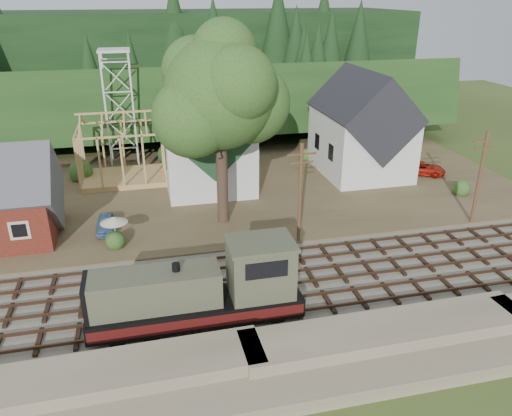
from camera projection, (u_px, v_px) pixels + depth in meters
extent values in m
plane|color=#384C1E|center=(219.00, 292.00, 32.19)|extent=(140.00, 140.00, 0.00)
cube|color=#7F7259|center=(247.00, 385.00, 24.60)|extent=(64.00, 5.00, 1.60)
cube|color=#726B5B|center=(219.00, 291.00, 32.16)|extent=(64.00, 11.00, 0.16)
cube|color=brown|center=(189.00, 190.00, 48.21)|extent=(64.00, 26.00, 0.30)
cube|color=#1E3F19|center=(171.00, 130.00, 69.70)|extent=(70.00, 28.96, 12.74)
cube|color=black|center=(164.00, 107.00, 83.98)|extent=(80.00, 20.00, 12.00)
cube|color=silver|center=(205.00, 150.00, 49.07)|extent=(8.00, 12.00, 6.40)
cube|color=#1A3A21|center=(204.00, 118.00, 47.79)|extent=(8.40, 12.96, 8.40)
cube|color=silver|center=(213.00, 110.00, 41.64)|extent=(2.40, 2.40, 4.00)
cone|color=#1A3A21|center=(211.00, 70.00, 40.32)|extent=(5.37, 5.37, 2.60)
cube|color=silver|center=(361.00, 142.00, 51.51)|extent=(8.00, 10.00, 6.40)
cube|color=black|center=(363.00, 112.00, 50.23)|extent=(8.40, 10.80, 8.40)
cube|color=tan|center=(125.00, 178.00, 50.37)|extent=(8.00, 6.00, 0.50)
cube|color=tan|center=(118.00, 112.00, 47.71)|extent=(8.00, 0.18, 0.18)
cube|color=silver|center=(106.00, 112.00, 51.89)|extent=(0.18, 0.18, 12.00)
cube|color=silver|center=(133.00, 111.00, 52.47)|extent=(0.18, 0.18, 12.00)
cube|color=silver|center=(107.00, 106.00, 54.39)|extent=(0.18, 0.18, 12.00)
cube|color=silver|center=(133.00, 105.00, 54.97)|extent=(0.18, 0.18, 12.00)
cube|color=silver|center=(114.00, 50.00, 51.04)|extent=(3.20, 3.20, 0.25)
cylinder|color=#38281E|center=(222.00, 176.00, 39.82)|extent=(0.90, 0.90, 8.00)
sphere|color=#30521E|center=(220.00, 94.00, 37.23)|extent=(8.40, 8.40, 8.40)
sphere|color=#30521E|center=(250.00, 103.00, 39.04)|extent=(6.40, 6.40, 6.40)
sphere|color=#30521E|center=(192.00, 118.00, 36.65)|extent=(6.00, 6.00, 6.00)
cylinder|color=#4C331E|center=(300.00, 196.00, 36.70)|extent=(0.28, 0.28, 8.00)
cube|color=#4C331E|center=(302.00, 154.00, 35.42)|extent=(2.20, 0.12, 0.12)
cube|color=#4C331E|center=(301.00, 162.00, 35.66)|extent=(1.80, 0.12, 0.12)
cylinder|color=#4C331E|center=(479.00, 180.00, 39.82)|extent=(0.28, 0.28, 8.00)
cube|color=#4C331E|center=(487.00, 141.00, 38.55)|extent=(2.20, 0.12, 0.12)
cube|color=#4C331E|center=(485.00, 149.00, 38.79)|extent=(1.80, 0.12, 0.12)
cube|color=black|center=(197.00, 319.00, 29.01)|extent=(11.97, 2.49, 0.35)
cube|color=black|center=(197.00, 308.00, 28.72)|extent=(11.97, 2.89, 1.10)
cube|color=#4D4C38|center=(156.00, 289.00, 27.63)|extent=(7.18, 2.30, 2.10)
cube|color=#4D4C38|center=(261.00, 268.00, 28.66)|extent=(3.59, 2.79, 3.19)
cube|color=#4D4C38|center=(261.00, 243.00, 28.00)|extent=(3.79, 2.99, 0.20)
cube|color=black|center=(267.00, 270.00, 27.11)|extent=(2.39, 0.06, 1.00)
cube|color=#47100F|center=(200.00, 323.00, 27.41)|extent=(11.97, 0.04, 0.70)
cube|color=#47100F|center=(194.00, 294.00, 30.03)|extent=(11.97, 0.04, 0.70)
cylinder|color=black|center=(176.00, 269.00, 27.42)|extent=(0.44, 0.44, 0.70)
imported|color=#4F79A9|center=(106.00, 224.00, 39.58)|extent=(1.46, 3.52, 1.19)
imported|color=#B71C0E|center=(422.00, 168.00, 51.81)|extent=(5.14, 4.26, 1.30)
cylinder|color=silver|center=(115.00, 232.00, 37.28)|extent=(0.09, 0.09, 2.02)
cylinder|color=tan|center=(116.00, 239.00, 37.52)|extent=(1.28, 1.28, 0.07)
cone|color=beige|center=(114.00, 220.00, 36.88)|extent=(2.02, 2.02, 0.46)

